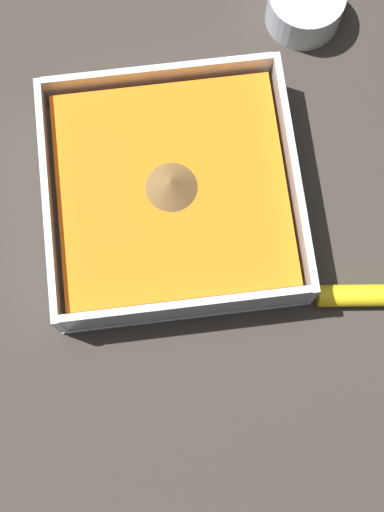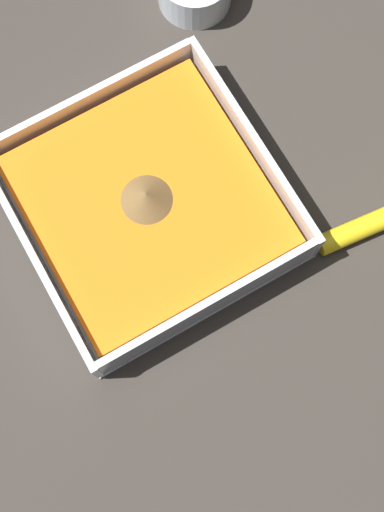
% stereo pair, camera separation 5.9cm
% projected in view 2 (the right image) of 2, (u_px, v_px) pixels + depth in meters
% --- Properties ---
extents(ground_plane, '(4.00, 4.00, 0.00)m').
position_uv_depth(ground_plane, '(168.00, 204.00, 0.63)').
color(ground_plane, '#332D28').
extents(square_dish, '(0.21, 0.21, 0.06)m').
position_uv_depth(square_dish, '(148.00, 206.00, 0.61)').
color(square_dish, silver).
rests_on(square_dish, ground_plane).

